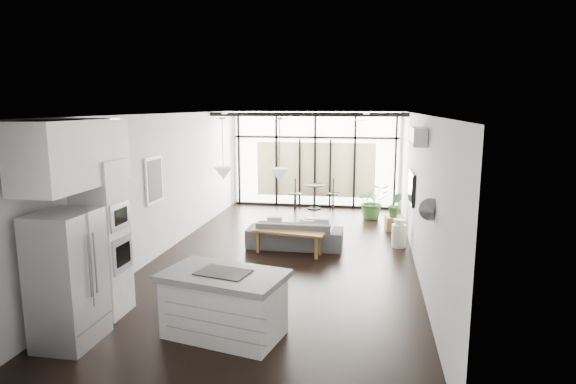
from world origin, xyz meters
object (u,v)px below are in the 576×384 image
(fridge, at_px, (68,279))
(milk_can, at_px, (399,233))
(sofa, at_px, (295,229))
(pouf, at_px, (310,227))
(console_bench, at_px, (289,243))
(island, at_px, (224,304))
(tv, at_px, (412,187))

(fridge, distance_m, milk_can, 6.60)
(fridge, height_order, sofa, fridge)
(pouf, bearing_deg, console_bench, -99.11)
(island, xyz_separation_m, milk_can, (2.44, 4.48, -0.12))
(console_bench, bearing_deg, tv, 28.65)
(island, bearing_deg, sofa, 98.85)
(console_bench, distance_m, tv, 2.77)
(fridge, relative_size, sofa, 0.84)
(fridge, relative_size, console_bench, 1.15)
(console_bench, bearing_deg, sofa, 94.17)
(sofa, relative_size, console_bench, 1.37)
(milk_can, bearing_deg, sofa, -169.87)
(island, relative_size, tv, 1.42)
(console_bench, distance_m, pouf, 1.53)
(sofa, height_order, console_bench, sofa)
(fridge, relative_size, pouf, 3.48)
(island, relative_size, sofa, 0.78)
(milk_can, bearing_deg, island, -118.57)
(pouf, height_order, milk_can, milk_can)
(island, xyz_separation_m, fridge, (-1.84, -0.51, 0.42))
(console_bench, height_order, pouf, console_bench)
(island, bearing_deg, console_bench, 99.14)
(island, distance_m, sofa, 4.10)
(fridge, height_order, tv, fridge)
(island, bearing_deg, milk_can, 74.11)
(island, relative_size, pouf, 3.22)
(pouf, height_order, tv, tv)
(island, relative_size, console_bench, 1.07)
(fridge, relative_size, milk_can, 2.78)
(island, height_order, sofa, island)
(console_bench, relative_size, pouf, 3.01)
(sofa, xyz_separation_m, tv, (2.38, 0.32, 0.91))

